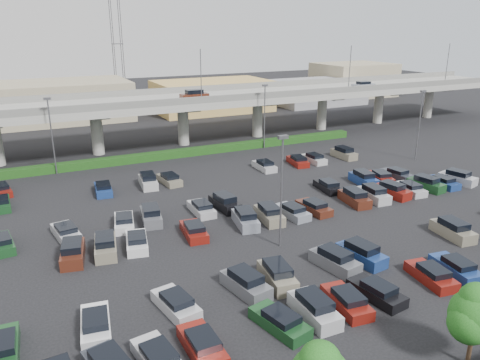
% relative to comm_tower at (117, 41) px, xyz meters
% --- Properties ---
extents(ground, '(280.00, 280.00, 0.00)m').
position_rel_comm_tower_xyz_m(ground, '(-4.00, -74.00, -15.61)').
color(ground, black).
extents(overpass, '(150.00, 13.00, 15.80)m').
position_rel_comm_tower_xyz_m(overpass, '(-4.25, -42.01, -8.64)').
color(overpass, gray).
rests_on(overpass, ground).
extents(hedge, '(66.00, 1.60, 1.10)m').
position_rel_comm_tower_xyz_m(hedge, '(-4.00, -49.00, -15.06)').
color(hedge, '#163A11').
rests_on(hedge, ground).
extents(tree_row, '(65.07, 3.66, 5.94)m').
position_rel_comm_tower_xyz_m(tree_row, '(-3.30, -100.53, -12.09)').
color(tree_row, '#332316').
rests_on(tree_row, ground).
extents(parked_cars, '(63.15, 41.67, 1.67)m').
position_rel_comm_tower_xyz_m(parked_cars, '(-4.66, -78.79, -14.98)').
color(parked_cars, maroon).
rests_on(parked_cars, ground).
extents(light_poles, '(66.90, 48.38, 10.30)m').
position_rel_comm_tower_xyz_m(light_poles, '(-8.12, -72.00, -9.37)').
color(light_poles, '#525258').
rests_on(light_poles, ground).
extents(distant_buildings, '(138.00, 24.00, 9.00)m').
position_rel_comm_tower_xyz_m(distant_buildings, '(8.38, -12.19, -11.87)').
color(distant_buildings, gray).
rests_on(distant_buildings, ground).
extents(comm_tower, '(2.40, 2.40, 30.00)m').
position_rel_comm_tower_xyz_m(comm_tower, '(0.00, 0.00, 0.00)').
color(comm_tower, '#525258').
rests_on(comm_tower, ground).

